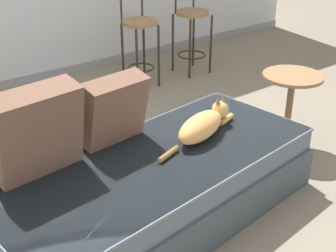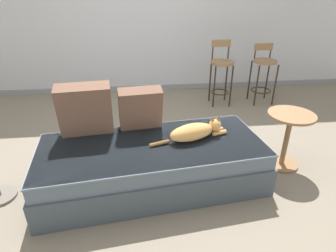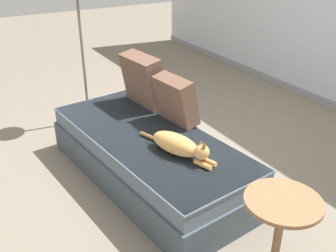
% 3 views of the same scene
% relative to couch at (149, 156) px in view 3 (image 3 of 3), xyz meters
% --- Properties ---
extents(ground_plane, '(16.00, 16.00, 0.00)m').
position_rel_couch_xyz_m(ground_plane, '(0.00, 0.40, -0.21)').
color(ground_plane, slate).
rests_on(ground_plane, ground).
extents(couch, '(2.06, 1.07, 0.42)m').
position_rel_couch_xyz_m(couch, '(0.00, 0.00, 0.00)').
color(couch, '#44505B').
rests_on(couch, ground).
extents(throw_pillow_corner, '(0.49, 0.30, 0.49)m').
position_rel_couch_xyz_m(throw_pillow_corner, '(-0.58, 0.26, 0.45)').
color(throw_pillow_corner, brown).
rests_on(throw_pillow_corner, couch).
extents(throw_pillow_middle, '(0.42, 0.27, 0.42)m').
position_rel_couch_xyz_m(throw_pillow_middle, '(-0.09, 0.32, 0.41)').
color(throw_pillow_middle, brown).
rests_on(throw_pillow_middle, couch).
extents(cat, '(0.73, 0.30, 0.19)m').
position_rel_couch_xyz_m(cat, '(0.38, 0.05, 0.28)').
color(cat, tan).
rests_on(cat, couch).
extents(side_table, '(0.44, 0.44, 0.57)m').
position_rel_couch_xyz_m(side_table, '(1.33, 0.15, 0.16)').
color(side_table, olive).
rests_on(side_table, ground).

